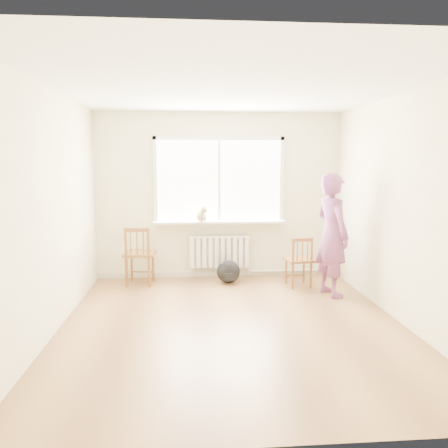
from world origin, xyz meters
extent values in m
plane|color=olive|center=(0.00, 0.00, 0.00)|extent=(4.50, 4.50, 0.00)
plane|color=white|center=(0.00, 0.00, 2.70)|extent=(4.50, 4.50, 0.00)
cube|color=#ECE7BD|center=(0.00, 2.25, 1.35)|extent=(4.00, 0.01, 2.70)
cube|color=white|center=(0.00, 2.23, 1.60)|extent=(2.00, 0.02, 1.30)
cube|color=white|center=(0.00, 2.21, 2.28)|extent=(2.12, 0.05, 0.06)
cube|color=white|center=(-1.03, 2.21, 1.60)|extent=(0.06, 0.05, 1.42)
cube|color=white|center=(1.03, 2.21, 1.60)|extent=(0.06, 0.05, 1.42)
cube|color=white|center=(0.00, 2.21, 1.60)|extent=(0.04, 0.05, 1.30)
cube|color=white|center=(0.00, 2.14, 0.93)|extent=(2.15, 0.22, 0.04)
cube|color=white|center=(0.00, 2.20, 0.43)|extent=(1.00, 0.02, 0.55)
cube|color=white|center=(0.00, 2.15, 0.43)|extent=(1.00, 0.10, 0.51)
cube|color=white|center=(0.00, 2.15, 0.69)|extent=(1.00, 0.12, 0.03)
cylinder|color=silver|center=(1.25, 2.19, 0.08)|extent=(1.40, 0.04, 0.04)
cube|color=beige|center=(0.00, 2.23, 0.04)|extent=(4.00, 0.03, 0.08)
cube|color=brown|center=(-1.27, 1.85, 0.49)|extent=(0.49, 0.48, 0.04)
cylinder|color=brown|center=(-1.08, 2.00, 0.24)|extent=(0.04, 0.04, 0.49)
cylinder|color=brown|center=(-1.42, 2.04, 0.24)|extent=(0.04, 0.04, 0.49)
cylinder|color=brown|center=(-1.11, 1.66, 0.24)|extent=(0.04, 0.04, 0.49)
cylinder|color=brown|center=(-1.46, 1.69, 0.24)|extent=(0.04, 0.04, 0.49)
cylinder|color=brown|center=(-1.11, 1.66, 0.46)|extent=(0.04, 0.04, 0.92)
cylinder|color=brown|center=(-1.46, 1.69, 0.46)|extent=(0.04, 0.04, 0.92)
cube|color=brown|center=(-1.28, 1.67, 0.89)|extent=(0.37, 0.08, 0.06)
cylinder|color=brown|center=(-1.19, 1.66, 0.69)|extent=(0.02, 0.02, 0.37)
cylinder|color=brown|center=(-1.28, 1.67, 0.69)|extent=(0.02, 0.02, 0.37)
cylinder|color=brown|center=(-1.38, 1.68, 0.69)|extent=(0.02, 0.02, 0.37)
cube|color=brown|center=(1.18, 1.53, 0.41)|extent=(0.42, 0.41, 0.04)
cylinder|color=brown|center=(1.30, 1.70, 0.21)|extent=(0.03, 0.03, 0.41)
cylinder|color=brown|center=(1.01, 1.66, 0.21)|extent=(0.03, 0.03, 0.41)
cylinder|color=brown|center=(1.34, 1.41, 0.21)|extent=(0.03, 0.03, 0.41)
cylinder|color=brown|center=(1.05, 1.37, 0.21)|extent=(0.03, 0.03, 0.41)
cylinder|color=brown|center=(1.34, 1.41, 0.39)|extent=(0.04, 0.04, 0.78)
cylinder|color=brown|center=(1.05, 1.37, 0.39)|extent=(0.04, 0.04, 0.78)
cube|color=brown|center=(1.19, 1.39, 0.75)|extent=(0.32, 0.07, 0.05)
cylinder|color=brown|center=(1.27, 1.40, 0.58)|extent=(0.02, 0.02, 0.31)
cylinder|color=brown|center=(1.19, 1.39, 0.58)|extent=(0.02, 0.02, 0.31)
cylinder|color=brown|center=(1.11, 1.38, 0.58)|extent=(0.02, 0.02, 0.31)
imported|color=#BC3E46|center=(1.53, 1.06, 0.87)|extent=(0.57, 0.72, 1.75)
ellipsoid|color=#CCBA8B|center=(-0.30, 2.07, 1.05)|extent=(0.25, 0.32, 0.20)
sphere|color=#CCBA8B|center=(-0.26, 1.94, 1.16)|extent=(0.11, 0.11, 0.11)
cone|color=#CCBA8B|center=(-0.29, 1.93, 1.21)|extent=(0.04, 0.04, 0.05)
cone|color=#CCBA8B|center=(-0.23, 1.95, 1.21)|extent=(0.04, 0.04, 0.05)
cylinder|color=#CCBA8B|center=(-0.34, 2.21, 0.99)|extent=(0.07, 0.18, 0.02)
cylinder|color=#CCBA8B|center=(-0.30, 1.96, 1.00)|extent=(0.02, 0.02, 0.10)
cylinder|color=#CCBA8B|center=(-0.24, 1.98, 1.00)|extent=(0.02, 0.02, 0.10)
ellipsoid|color=black|center=(0.12, 1.79, 0.18)|extent=(0.43, 0.37, 0.37)
camera|label=1|loc=(-0.49, -4.90, 1.88)|focal=35.00mm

